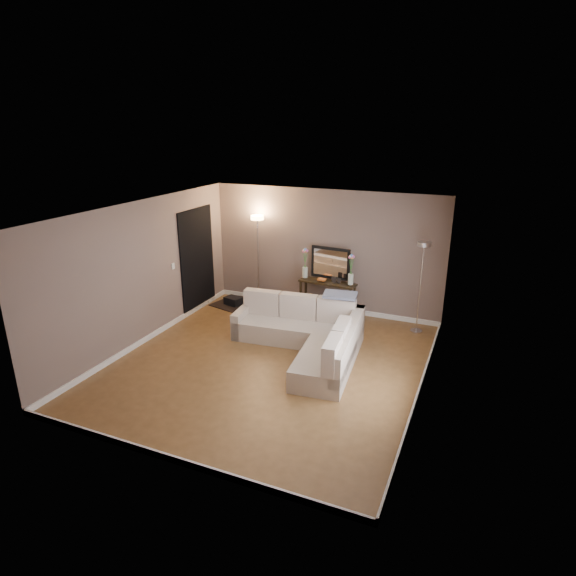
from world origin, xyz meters
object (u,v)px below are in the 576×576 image
at_px(console_table, 324,296).
at_px(floor_lamp_lit, 258,242).
at_px(sectional_sofa, 309,334).
at_px(floor_lamp_unlit, 422,269).

distance_m(console_table, floor_lamp_lit, 1.88).
height_order(sectional_sofa, floor_lamp_unlit, floor_lamp_unlit).
bearing_deg(sectional_sofa, console_table, 100.40).
height_order(floor_lamp_lit, floor_lamp_unlit, floor_lamp_lit).
xyz_separation_m(sectional_sofa, floor_lamp_lit, (-1.91, 1.84, 1.09)).
height_order(console_table, floor_lamp_lit, floor_lamp_lit).
bearing_deg(console_table, floor_lamp_lit, 175.47).
relative_size(sectional_sofa, console_table, 2.11).
xyz_separation_m(sectional_sofa, floor_lamp_unlit, (1.65, 1.58, 0.96)).
bearing_deg(sectional_sofa, floor_lamp_lit, 136.02).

